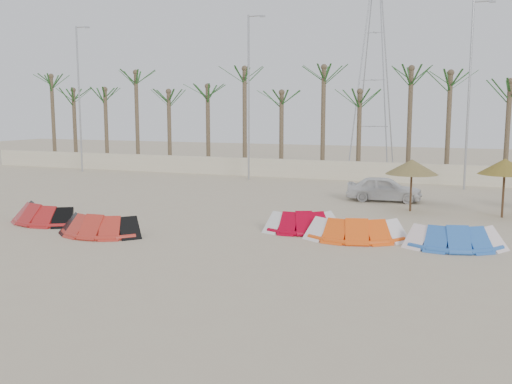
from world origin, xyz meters
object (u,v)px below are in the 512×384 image
at_px(kite_orange, 358,227).
at_px(kite_blue, 456,235).
at_px(parasol_left, 412,167).
at_px(parasol_mid, 505,167).
at_px(kite_red_mid, 104,224).
at_px(kite_red_right, 306,221).
at_px(car, 384,189).
at_px(kite_red_left, 47,212).

xyz_separation_m(kite_orange, kite_blue, (3.44, -0.09, -0.00)).
xyz_separation_m(parasol_left, parasol_mid, (3.99, -0.18, 0.17)).
xyz_separation_m(kite_blue, parasol_left, (-2.28, 6.80, 1.68)).
distance_m(kite_blue, parasol_mid, 7.08).
relative_size(kite_red_mid, kite_red_right, 1.01).
xyz_separation_m(kite_orange, parasol_mid, (5.15, 6.52, 1.85)).
bearing_deg(parasol_left, kite_orange, -99.79).
xyz_separation_m(parasol_mid, car, (-5.62, 2.79, -1.62)).
distance_m(kite_red_left, kite_orange, 13.12).
bearing_deg(parasol_left, kite_blue, -71.44).
bearing_deg(kite_blue, kite_red_mid, -167.80).
bearing_deg(car, parasol_mid, -120.73).
xyz_separation_m(kite_red_right, parasol_left, (3.35, 6.11, 1.69)).
relative_size(parasol_mid, car, 0.68).
relative_size(kite_red_right, car, 0.87).
relative_size(kite_red_mid, parasol_left, 1.39).
bearing_deg(kite_red_right, parasol_mid, 38.91).
bearing_deg(kite_red_right, car, 78.86).
bearing_deg(kite_orange, kite_red_mid, -162.99).
xyz_separation_m(kite_red_mid, kite_red_right, (7.04, 3.43, -0.00)).
bearing_deg(kite_orange, kite_red_right, 164.68).
distance_m(kite_blue, car, 10.19).
distance_m(kite_red_left, parasol_mid, 19.99).
distance_m(kite_orange, car, 9.33).
relative_size(parasol_left, parasol_mid, 0.93).
bearing_deg(car, parasol_left, -152.23).
xyz_separation_m(kite_red_left, kite_orange, (13.01, 1.63, 0.00)).
relative_size(kite_red_left, kite_blue, 1.07).
height_order(kite_orange, kite_blue, same).
xyz_separation_m(kite_red_right, car, (1.72, 8.71, 0.24)).
bearing_deg(kite_red_mid, parasol_mid, 33.03).
xyz_separation_m(kite_orange, parasol_left, (1.16, 6.71, 1.68)).
relative_size(kite_red_mid, kite_orange, 0.89).
bearing_deg(kite_orange, car, 92.94).
bearing_deg(car, kite_red_left, 126.77).
bearing_deg(parasol_left, car, 122.12).
bearing_deg(parasol_mid, car, 153.61).
xyz_separation_m(kite_red_left, car, (12.54, 10.94, 0.24)).
bearing_deg(kite_red_mid, parasol_left, 42.53).
relative_size(kite_red_left, car, 0.99).
distance_m(parasol_left, parasol_mid, 4.00).
distance_m(kite_red_mid, parasol_left, 14.21).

